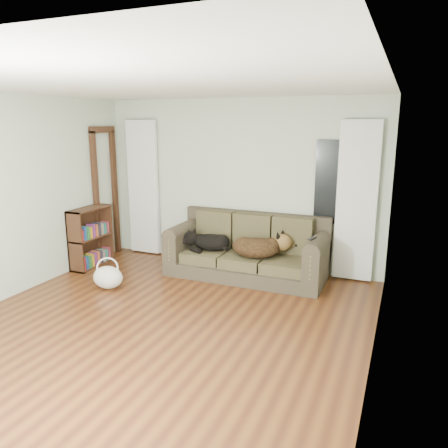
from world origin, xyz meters
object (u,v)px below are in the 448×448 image
at_px(dog_shepherd, 259,247).
at_px(tote_bag, 108,277).
at_px(dog_black_lab, 209,241).
at_px(bookshelf, 91,235).
at_px(sofa, 246,247).

height_order(dog_shepherd, tote_bag, dog_shepherd).
height_order(dog_black_lab, dog_shepherd, dog_shepherd).
distance_m(dog_black_lab, bookshelf, 1.89).
distance_m(sofa, dog_black_lab, 0.59).
relative_size(dog_shepherd, bookshelf, 0.74).
bearing_deg(tote_bag, dog_shepherd, 31.64).
relative_size(dog_black_lab, bookshelf, 0.62).
height_order(tote_bag, bookshelf, bookshelf).
xyz_separation_m(dog_black_lab, tote_bag, (-1.00, -1.17, -0.32)).
bearing_deg(tote_bag, sofa, 37.04).
height_order(dog_shepherd, bookshelf, bookshelf).
height_order(dog_black_lab, tote_bag, dog_black_lab).
height_order(dog_black_lab, bookshelf, bookshelf).
xyz_separation_m(dog_shepherd, tote_bag, (-1.81, -1.12, -0.33)).
bearing_deg(dog_black_lab, bookshelf, -165.03).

